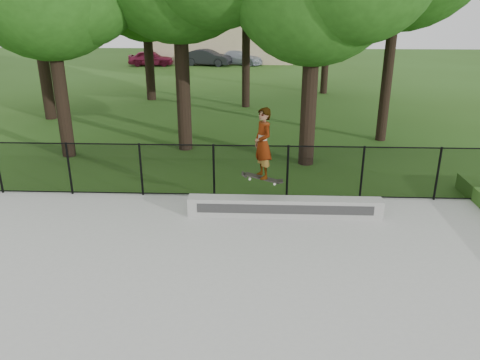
{
  "coord_description": "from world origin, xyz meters",
  "views": [
    {
      "loc": [
        1.22,
        -6.02,
        5.12
      ],
      "look_at": [
        0.79,
        4.2,
        1.2
      ],
      "focal_mm": 35.0,
      "sensor_mm": 36.0,
      "label": 1
    }
  ],
  "objects_px": {
    "skater_airborne": "(263,145)",
    "grind_ledge": "(284,207)",
    "car_b": "(207,57)",
    "car_a": "(151,58)",
    "car_c": "(239,57)"
  },
  "relations": [
    {
      "from": "car_a",
      "to": "skater_airborne",
      "type": "bearing_deg",
      "value": -164.43
    },
    {
      "from": "car_b",
      "to": "car_a",
      "type": "bearing_deg",
      "value": 107.1
    },
    {
      "from": "car_c",
      "to": "grind_ledge",
      "type": "bearing_deg",
      "value": -153.97
    },
    {
      "from": "skater_airborne",
      "to": "grind_ledge",
      "type": "bearing_deg",
      "value": 7.42
    },
    {
      "from": "car_a",
      "to": "car_c",
      "type": "xyz_separation_m",
      "value": [
        7.42,
        1.07,
        -0.03
      ]
    },
    {
      "from": "car_b",
      "to": "skater_airborne",
      "type": "distance_m",
      "value": 30.19
    },
    {
      "from": "car_b",
      "to": "skater_airborne",
      "type": "xyz_separation_m",
      "value": [
        4.58,
        -29.82,
        1.27
      ]
    },
    {
      "from": "car_c",
      "to": "car_b",
      "type": "bearing_deg",
      "value": 126.78
    },
    {
      "from": "car_b",
      "to": "grind_ledge",
      "type": "bearing_deg",
      "value": -157.16
    },
    {
      "from": "car_c",
      "to": "skater_airborne",
      "type": "bearing_deg",
      "value": -155.04
    },
    {
      "from": "car_a",
      "to": "car_b",
      "type": "distance_m",
      "value": 4.76
    },
    {
      "from": "car_c",
      "to": "skater_airborne",
      "type": "xyz_separation_m",
      "value": [
        1.91,
        -30.55,
        1.34
      ]
    },
    {
      "from": "grind_ledge",
      "to": "skater_airborne",
      "type": "distance_m",
      "value": 1.74
    },
    {
      "from": "car_a",
      "to": "car_b",
      "type": "xyz_separation_m",
      "value": [
        4.75,
        0.34,
        0.04
      ]
    },
    {
      "from": "grind_ledge",
      "to": "car_b",
      "type": "distance_m",
      "value": 30.19
    }
  ]
}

